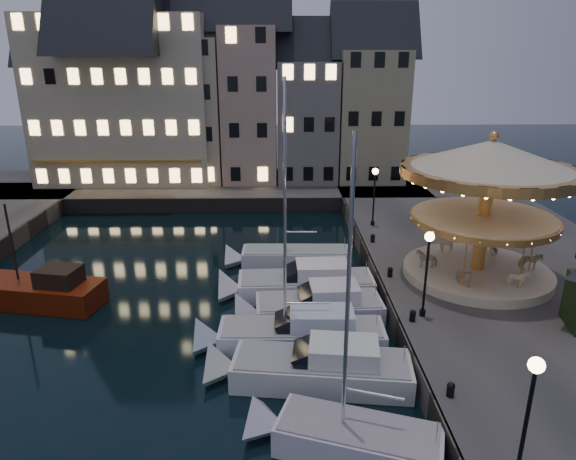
{
  "coord_description": "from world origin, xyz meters",
  "views": [
    {
      "loc": [
        0.48,
        -20.41,
        12.95
      ],
      "look_at": [
        1.0,
        8.0,
        3.2
      ],
      "focal_mm": 32.0,
      "sensor_mm": 36.0,
      "label": 1
    }
  ],
  "objects_px": {
    "bollard_a": "(451,389)",
    "motorboat_e": "(299,285)",
    "bollard_d": "(373,238)",
    "streetlamp_b": "(427,262)",
    "carousel": "(488,184)",
    "red_fishing_boat": "(40,292)",
    "motorboat_a": "(341,437)",
    "motorboat_c": "(293,335)",
    "bollard_c": "(390,271)",
    "motorboat_f": "(287,258)",
    "streetlamp_c": "(374,189)",
    "motorboat_d": "(311,308)",
    "bollard_b": "(413,315)",
    "streetlamp_a": "(529,405)",
    "motorboat_b": "(312,369)"
  },
  "relations": [
    {
      "from": "bollard_b",
      "to": "carousel",
      "type": "height_order",
      "value": "carousel"
    },
    {
      "from": "motorboat_c",
      "to": "motorboat_d",
      "type": "bearing_deg",
      "value": 69.62
    },
    {
      "from": "motorboat_e",
      "to": "bollard_d",
      "type": "bearing_deg",
      "value": 45.27
    },
    {
      "from": "bollard_d",
      "to": "motorboat_f",
      "type": "height_order",
      "value": "motorboat_f"
    },
    {
      "from": "streetlamp_b",
      "to": "bollard_a",
      "type": "bearing_deg",
      "value": -95.71
    },
    {
      "from": "bollard_b",
      "to": "motorboat_c",
      "type": "relative_size",
      "value": 0.05
    },
    {
      "from": "streetlamp_b",
      "to": "bollard_d",
      "type": "distance_m",
      "value": 10.3
    },
    {
      "from": "motorboat_f",
      "to": "red_fishing_boat",
      "type": "xyz_separation_m",
      "value": [
        -13.57,
        -5.13,
        0.16
      ]
    },
    {
      "from": "bollard_a",
      "to": "red_fishing_boat",
      "type": "bearing_deg",
      "value": 152.2
    },
    {
      "from": "red_fishing_boat",
      "to": "motorboat_c",
      "type": "bearing_deg",
      "value": -19.02
    },
    {
      "from": "motorboat_d",
      "to": "carousel",
      "type": "height_order",
      "value": "carousel"
    },
    {
      "from": "motorboat_d",
      "to": "red_fishing_boat",
      "type": "relative_size",
      "value": 1.01
    },
    {
      "from": "streetlamp_c",
      "to": "carousel",
      "type": "bearing_deg",
      "value": -65.09
    },
    {
      "from": "motorboat_c",
      "to": "motorboat_e",
      "type": "height_order",
      "value": "motorboat_c"
    },
    {
      "from": "streetlamp_a",
      "to": "motorboat_b",
      "type": "xyz_separation_m",
      "value": [
        -5.41,
        6.75,
        -3.37
      ]
    },
    {
      "from": "streetlamp_c",
      "to": "motorboat_a",
      "type": "xyz_separation_m",
      "value": [
        -4.63,
        -20.66,
        -3.48
      ]
    },
    {
      "from": "bollard_b",
      "to": "motorboat_d",
      "type": "distance_m",
      "value": 5.29
    },
    {
      "from": "motorboat_e",
      "to": "streetlamp_b",
      "type": "bearing_deg",
      "value": -41.1
    },
    {
      "from": "bollard_a",
      "to": "motorboat_a",
      "type": "distance_m",
      "value": 4.32
    },
    {
      "from": "streetlamp_b",
      "to": "motorboat_f",
      "type": "bearing_deg",
      "value": 123.93
    },
    {
      "from": "streetlamp_a",
      "to": "bollard_b",
      "type": "height_order",
      "value": "streetlamp_a"
    },
    {
      "from": "motorboat_f",
      "to": "carousel",
      "type": "bearing_deg",
      "value": -24.68
    },
    {
      "from": "motorboat_a",
      "to": "streetlamp_a",
      "type": "bearing_deg",
      "value": -31.52
    },
    {
      "from": "streetlamp_b",
      "to": "motorboat_a",
      "type": "bearing_deg",
      "value": -122.85
    },
    {
      "from": "bollard_d",
      "to": "motorboat_d",
      "type": "distance_m",
      "value": 9.18
    },
    {
      "from": "motorboat_e",
      "to": "motorboat_d",
      "type": "bearing_deg",
      "value": -79.79
    },
    {
      "from": "streetlamp_a",
      "to": "motorboat_d",
      "type": "distance_m",
      "value": 13.54
    },
    {
      "from": "red_fishing_boat",
      "to": "streetlamp_b",
      "type": "bearing_deg",
      "value": -11.75
    },
    {
      "from": "motorboat_d",
      "to": "motorboat_f",
      "type": "bearing_deg",
      "value": 98.67
    },
    {
      "from": "streetlamp_a",
      "to": "bollard_a",
      "type": "xyz_separation_m",
      "value": [
        -0.6,
        4.0,
        -2.41
      ]
    },
    {
      "from": "streetlamp_b",
      "to": "streetlamp_c",
      "type": "bearing_deg",
      "value": 90.0
    },
    {
      "from": "carousel",
      "to": "bollard_b",
      "type": "bearing_deg",
      "value": -134.11
    },
    {
      "from": "streetlamp_a",
      "to": "streetlamp_b",
      "type": "distance_m",
      "value": 10.0
    },
    {
      "from": "bollard_c",
      "to": "motorboat_a",
      "type": "xyz_separation_m",
      "value": [
        -4.03,
        -11.66,
        -1.07
      ]
    },
    {
      "from": "bollard_b",
      "to": "bollard_d",
      "type": "distance_m",
      "value": 10.5
    },
    {
      "from": "streetlamp_a",
      "to": "streetlamp_c",
      "type": "xyz_separation_m",
      "value": [
        0.0,
        23.5,
        0.0
      ]
    },
    {
      "from": "bollard_d",
      "to": "red_fishing_boat",
      "type": "bearing_deg",
      "value": -162.94
    },
    {
      "from": "bollard_d",
      "to": "motorboat_b",
      "type": "bearing_deg",
      "value": -109.93
    },
    {
      "from": "motorboat_d",
      "to": "motorboat_e",
      "type": "xyz_separation_m",
      "value": [
        -0.51,
        2.85,
        0.0
      ]
    },
    {
      "from": "bollard_a",
      "to": "motorboat_e",
      "type": "bearing_deg",
      "value": 114.76
    },
    {
      "from": "red_fishing_boat",
      "to": "streetlamp_a",
      "type": "bearing_deg",
      "value": -35.51
    },
    {
      "from": "streetlamp_b",
      "to": "carousel",
      "type": "distance_m",
      "value": 6.63
    },
    {
      "from": "motorboat_a",
      "to": "motorboat_d",
      "type": "xyz_separation_m",
      "value": [
        -0.5,
        9.23,
        0.1
      ]
    },
    {
      "from": "bollard_c",
      "to": "motorboat_c",
      "type": "xyz_separation_m",
      "value": [
        -5.51,
        -5.1,
        -0.92
      ]
    },
    {
      "from": "streetlamp_a",
      "to": "motorboat_a",
      "type": "bearing_deg",
      "value": 148.48
    },
    {
      "from": "bollard_d",
      "to": "motorboat_e",
      "type": "bearing_deg",
      "value": -134.73
    },
    {
      "from": "streetlamp_c",
      "to": "bollard_c",
      "type": "bearing_deg",
      "value": -93.81
    },
    {
      "from": "streetlamp_a",
      "to": "red_fishing_boat",
      "type": "distance_m",
      "value": 24.53
    },
    {
      "from": "motorboat_e",
      "to": "red_fishing_boat",
      "type": "relative_size",
      "value": 1.16
    },
    {
      "from": "motorboat_a",
      "to": "motorboat_c",
      "type": "bearing_deg",
      "value": 102.77
    }
  ]
}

